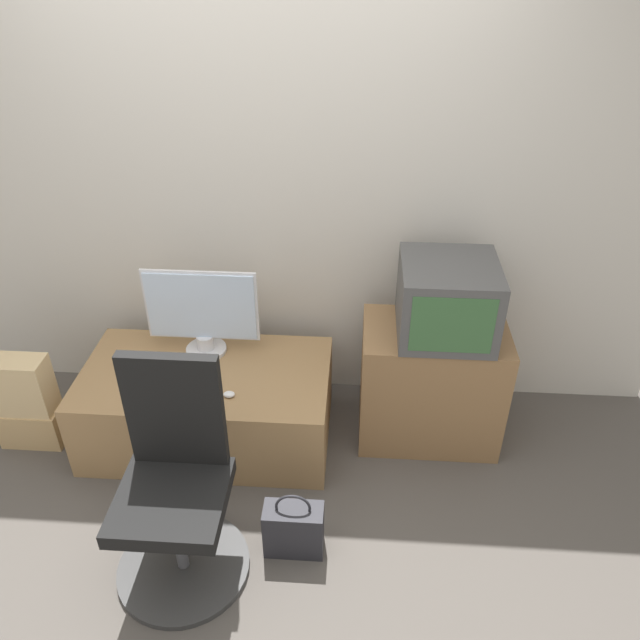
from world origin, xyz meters
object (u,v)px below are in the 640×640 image
(cardboard_box_lower, at_px, (34,424))
(office_chair, at_px, (176,494))
(mouse, at_px, (229,394))
(main_monitor, at_px, (202,312))
(crt_tv, at_px, (447,300))
(handbag, at_px, (294,529))
(keyboard, at_px, (185,390))

(cardboard_box_lower, bearing_deg, office_chair, -34.16)
(mouse, relative_size, office_chair, 0.05)
(main_monitor, xyz_separation_m, cardboard_box_lower, (-0.92, -0.29, -0.58))
(crt_tv, bearing_deg, main_monitor, 176.24)
(mouse, distance_m, cardboard_box_lower, 1.17)
(main_monitor, relative_size, handbag, 1.69)
(cardboard_box_lower, bearing_deg, crt_tv, 5.49)
(keyboard, relative_size, office_chair, 0.30)
(main_monitor, bearing_deg, office_chair, -84.88)
(mouse, height_order, office_chair, office_chair)
(mouse, bearing_deg, office_chair, -100.29)
(office_chair, relative_size, cardboard_box_lower, 3.09)
(crt_tv, height_order, office_chair, crt_tv)
(keyboard, distance_m, office_chair, 0.64)
(keyboard, relative_size, handbag, 0.86)
(mouse, bearing_deg, crt_tv, 15.54)
(mouse, xyz_separation_m, cardboard_box_lower, (-1.12, 0.08, -0.34))
(keyboard, height_order, cardboard_box_lower, keyboard)
(main_monitor, bearing_deg, mouse, -62.21)
(main_monitor, height_order, cardboard_box_lower, main_monitor)
(crt_tv, bearing_deg, office_chair, -142.33)
(keyboard, distance_m, handbag, 0.87)
(main_monitor, distance_m, keyboard, 0.42)
(keyboard, height_order, handbag, keyboard)
(mouse, bearing_deg, cardboard_box_lower, 175.75)
(keyboard, distance_m, cardboard_box_lower, 0.95)
(handbag, bearing_deg, cardboard_box_lower, 157.83)
(keyboard, distance_m, crt_tv, 1.37)
(crt_tv, bearing_deg, cardboard_box_lower, -174.51)
(keyboard, relative_size, mouse, 5.38)
(keyboard, bearing_deg, main_monitor, 84.76)
(crt_tv, xyz_separation_m, cardboard_box_lower, (-2.16, -0.21, -0.76))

